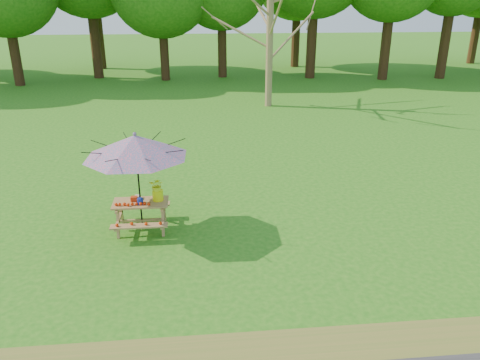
{
  "coord_description": "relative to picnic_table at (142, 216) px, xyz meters",
  "views": [
    {
      "loc": [
        -0.51,
        -8.06,
        4.87
      ],
      "look_at": [
        0.43,
        1.46,
        1.1
      ],
      "focal_mm": 35.0,
      "sensor_mm": 36.0,
      "label": 1
    }
  ],
  "objects": [
    {
      "name": "tomatoes_row",
      "position": [
        -0.15,
        -0.18,
        0.38
      ],
      "size": [
        0.77,
        0.13,
        0.07
      ],
      "primitive_type": null,
      "color": "red",
      "rests_on": "picnic_table"
    },
    {
      "name": "ground",
      "position": [
        1.76,
        -1.46,
        -0.33
      ],
      "size": [
        120.0,
        120.0,
        0.0
      ],
      "primitive_type": "plane",
      "color": "#216F15",
      "rests_on": "ground"
    },
    {
      "name": "flower_bucket",
      "position": [
        0.38,
        0.06,
        0.62
      ],
      "size": [
        0.38,
        0.35,
        0.53
      ],
      "color": "#F9FF0D",
      "rests_on": "picnic_table"
    },
    {
      "name": "produce_bins",
      "position": [
        -0.06,
        0.02,
        0.4
      ],
      "size": [
        0.29,
        0.43,
        0.13
      ],
      "color": "red",
      "rests_on": "picnic_table"
    },
    {
      "name": "patio_umbrella",
      "position": [
        0.0,
        0.0,
        1.62
      ],
      "size": [
        2.95,
        2.95,
        2.25
      ],
      "color": "black",
      "rests_on": "ground"
    },
    {
      "name": "picnic_table",
      "position": [
        0.0,
        0.0,
        0.0
      ],
      "size": [
        1.2,
        1.32,
        0.67
      ],
      "color": "#A47B4A",
      "rests_on": "ground"
    }
  ]
}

